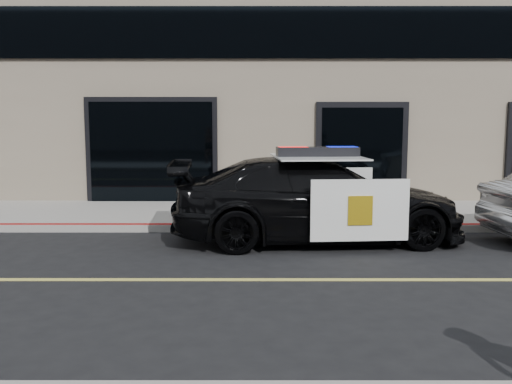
{
  "coord_description": "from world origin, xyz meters",
  "views": [
    {
      "loc": [
        1.75,
        -8.01,
        2.32
      ],
      "look_at": [
        1.74,
        2.2,
        1.0
      ],
      "focal_mm": 40.0,
      "sensor_mm": 36.0,
      "label": 1
    }
  ],
  "objects": [
    {
      "name": "building_n",
      "position": [
        0.0,
        10.5,
        6.0
      ],
      "size": [
        60.0,
        7.0,
        12.0
      ],
      "primitive_type": "cube",
      "color": "#756856",
      "rests_on": "ground"
    },
    {
      "name": "fire_hydrant",
      "position": [
        0.59,
        4.41,
        0.5
      ],
      "size": [
        0.34,
        0.47,
        0.75
      ],
      "color": "silver",
      "rests_on": "sidewalk_n"
    },
    {
      "name": "sidewalk_n",
      "position": [
        0.0,
        5.25,
        0.07
      ],
      "size": [
        60.0,
        3.5,
        0.15
      ],
      "primitive_type": "cube",
      "color": "gray",
      "rests_on": "ground"
    },
    {
      "name": "police_car",
      "position": [
        2.89,
        2.65,
        0.81
      ],
      "size": [
        3.09,
        5.84,
        1.8
      ],
      "color": "black",
      "rests_on": "ground"
    },
    {
      "name": "ground",
      "position": [
        0.0,
        0.0,
        0.0
      ],
      "size": [
        120.0,
        120.0,
        0.0
      ],
      "primitive_type": "plane",
      "color": "black",
      "rests_on": "ground"
    }
  ]
}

